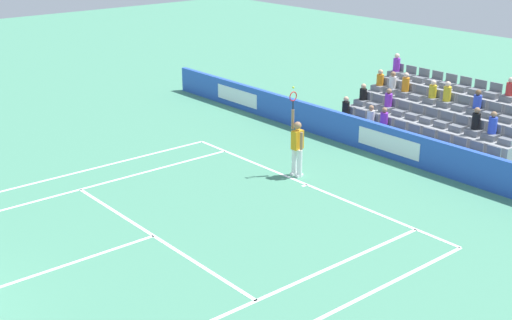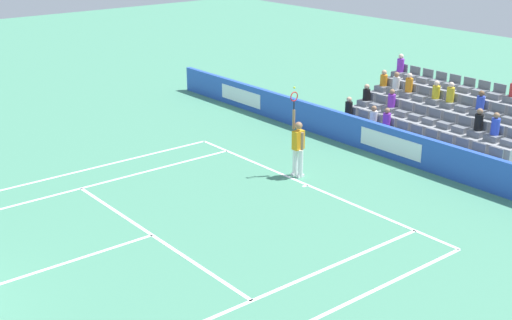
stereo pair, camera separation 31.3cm
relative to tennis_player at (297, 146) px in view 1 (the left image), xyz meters
The scene contains 10 objects.
line_baseline 1.28m from the tennis_player, 160.21° to the left, with size 10.97×0.10×0.01m, color white.
line_service 5.90m from the tennis_player, 97.63° to the left, with size 8.23×0.10×0.01m, color white.
line_centre_service 9.06m from the tennis_player, 94.92° to the left, with size 0.10×6.40×0.01m, color white.
line_singles_sideline_left 7.13m from the tennis_player, 61.76° to the left, with size 0.10×11.89×0.01m, color white.
line_singles_sideline_right 7.97m from the tennis_player, 128.15° to the left, with size 0.10×11.89×0.01m, color white.
line_doubles_sideline_left 7.87m from the tennis_player, 52.86° to the left, with size 0.10×11.89×0.01m, color white.
line_centre_mark 1.31m from the tennis_player, 153.93° to the left, with size 0.10×0.20×0.01m, color white.
sponsor_barrier 3.70m from the tennis_player, 102.16° to the right, with size 24.45×0.22×1.07m.
tennis_player is the anchor object (origin of this frame).
stadium_stand 6.57m from the tennis_player, 96.68° to the right, with size 6.82×3.80×2.60m.
Camera 1 is at (-14.03, 1.94, 7.90)m, focal length 48.64 mm.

